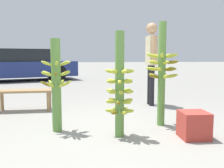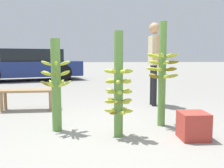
{
  "view_description": "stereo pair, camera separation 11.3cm",
  "coord_description": "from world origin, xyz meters",
  "px_view_note": "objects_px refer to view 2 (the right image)",
  "views": [
    {
      "loc": [
        -0.31,
        -3.09,
        1.05
      ],
      "look_at": [
        0.05,
        0.53,
        0.64
      ],
      "focal_mm": 40.0,
      "sensor_mm": 36.0,
      "label": 1
    },
    {
      "loc": [
        -0.2,
        -3.1,
        1.05
      ],
      "look_at": [
        0.05,
        0.53,
        0.64
      ],
      "focal_mm": 40.0,
      "sensor_mm": 36.0,
      "label": 2
    }
  ],
  "objects_px": {
    "banana_stalk_center": "(119,87)",
    "banana_stalk_right": "(162,72)",
    "vendor_person": "(154,55)",
    "parked_car": "(28,65)",
    "produce_crate": "(193,126)",
    "banana_stalk_left": "(56,83)",
    "market_bench": "(27,93)"
  },
  "relations": [
    {
      "from": "banana_stalk_left",
      "to": "banana_stalk_right",
      "type": "bearing_deg",
      "value": 5.71
    },
    {
      "from": "vendor_person",
      "to": "parked_car",
      "type": "distance_m",
      "value": 7.12
    },
    {
      "from": "banana_stalk_center",
      "to": "vendor_person",
      "type": "bearing_deg",
      "value": 65.13
    },
    {
      "from": "banana_stalk_right",
      "to": "produce_crate",
      "type": "relative_size",
      "value": 4.52
    },
    {
      "from": "produce_crate",
      "to": "market_bench",
      "type": "bearing_deg",
      "value": 143.72
    },
    {
      "from": "banana_stalk_left",
      "to": "banana_stalk_right",
      "type": "relative_size",
      "value": 0.83
    },
    {
      "from": "banana_stalk_left",
      "to": "produce_crate",
      "type": "xyz_separation_m",
      "value": [
        1.77,
        -0.48,
        -0.5
      ]
    },
    {
      "from": "vendor_person",
      "to": "banana_stalk_center",
      "type": "bearing_deg",
      "value": 154.24
    },
    {
      "from": "market_bench",
      "to": "produce_crate",
      "type": "height_order",
      "value": "market_bench"
    },
    {
      "from": "market_bench",
      "to": "parked_car",
      "type": "bearing_deg",
      "value": 101.34
    },
    {
      "from": "banana_stalk_left",
      "to": "market_bench",
      "type": "distance_m",
      "value": 1.62
    },
    {
      "from": "banana_stalk_left",
      "to": "banana_stalk_right",
      "type": "height_order",
      "value": "banana_stalk_right"
    },
    {
      "from": "vendor_person",
      "to": "parked_car",
      "type": "xyz_separation_m",
      "value": [
        -4.1,
        5.8,
        -0.41
      ]
    },
    {
      "from": "banana_stalk_right",
      "to": "market_bench",
      "type": "xyz_separation_m",
      "value": [
        -2.3,
        1.24,
        -0.49
      ]
    },
    {
      "from": "banana_stalk_left",
      "to": "market_bench",
      "type": "relative_size",
      "value": 1.16
    },
    {
      "from": "vendor_person",
      "to": "parked_car",
      "type": "bearing_deg",
      "value": 34.36
    },
    {
      "from": "banana_stalk_center",
      "to": "vendor_person",
      "type": "distance_m",
      "value": 2.26
    },
    {
      "from": "banana_stalk_right",
      "to": "produce_crate",
      "type": "xyz_separation_m",
      "value": [
        0.24,
        -0.63,
        -0.64
      ]
    },
    {
      "from": "banana_stalk_left",
      "to": "parked_car",
      "type": "height_order",
      "value": "parked_car"
    },
    {
      "from": "banana_stalk_left",
      "to": "parked_car",
      "type": "relative_size",
      "value": 0.27
    },
    {
      "from": "banana_stalk_right",
      "to": "parked_car",
      "type": "xyz_separation_m",
      "value": [
        -3.86,
        7.36,
        -0.16
      ]
    },
    {
      "from": "parked_car",
      "to": "banana_stalk_center",
      "type": "bearing_deg",
      "value": -177.51
    },
    {
      "from": "banana_stalk_right",
      "to": "market_bench",
      "type": "distance_m",
      "value": 2.66
    },
    {
      "from": "banana_stalk_center",
      "to": "banana_stalk_right",
      "type": "xyz_separation_m",
      "value": [
        0.69,
        0.46,
        0.17
      ]
    },
    {
      "from": "banana_stalk_left",
      "to": "produce_crate",
      "type": "relative_size",
      "value": 3.75
    },
    {
      "from": "banana_stalk_left",
      "to": "banana_stalk_right",
      "type": "xyz_separation_m",
      "value": [
        1.53,
        0.15,
        0.15
      ]
    },
    {
      "from": "banana_stalk_right",
      "to": "parked_car",
      "type": "height_order",
      "value": "banana_stalk_right"
    },
    {
      "from": "banana_stalk_center",
      "to": "produce_crate",
      "type": "relative_size",
      "value": 3.97
    },
    {
      "from": "banana_stalk_center",
      "to": "banana_stalk_right",
      "type": "bearing_deg",
      "value": 33.78
    },
    {
      "from": "market_bench",
      "to": "parked_car",
      "type": "xyz_separation_m",
      "value": [
        -1.56,
        6.12,
        0.33
      ]
    },
    {
      "from": "banana_stalk_left",
      "to": "parked_car",
      "type": "bearing_deg",
      "value": 107.23
    },
    {
      "from": "banana_stalk_center",
      "to": "parked_car",
      "type": "xyz_separation_m",
      "value": [
        -3.17,
        7.82,
        0.01
      ]
    }
  ]
}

